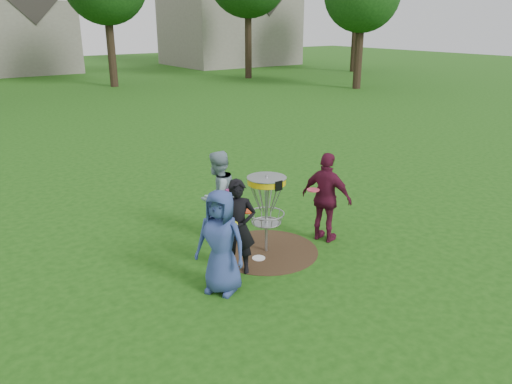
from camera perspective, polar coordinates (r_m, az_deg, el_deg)
ground at (r=8.71m, az=1.16°, el=-6.76°), size 100.00×100.00×0.00m
dirt_patch at (r=8.70m, az=1.16°, el=-6.73°), size 1.80×1.80×0.01m
player_blue at (r=7.20m, az=-4.04°, el=-5.73°), size 0.83×0.91×1.57m
player_black at (r=7.73m, az=-2.08°, el=-4.02°), size 0.66×0.63×1.53m
player_grey at (r=8.88m, az=-4.38°, el=-0.51°), size 0.97×0.86×1.65m
player_maroon at (r=8.91m, az=8.07°, el=-0.64°), size 0.69×1.03×1.63m
disc_on_grass at (r=8.44m, az=0.31°, el=-7.58°), size 0.22×0.22×0.02m
disc_golf_basket at (r=8.31m, az=1.21°, el=-0.43°), size 0.66×0.67×1.38m
held_discs at (r=8.13m, az=0.09°, el=-1.20°), size 2.17×1.42×0.09m
house_row at (r=40.45m, az=-23.42°, el=18.20°), size 44.50×10.65×11.62m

